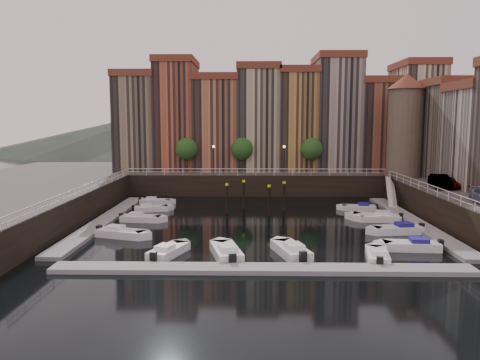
{
  "coord_description": "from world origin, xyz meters",
  "views": [
    {
      "loc": [
        -0.93,
        -49.11,
        10.57
      ],
      "look_at": [
        -1.99,
        4.0,
        3.88
      ],
      "focal_mm": 35.0,
      "sensor_mm": 36.0,
      "label": 1
    }
  ],
  "objects_px": {
    "corner_tower": "(405,124)",
    "car_a": "(447,183)",
    "gangway": "(391,190)",
    "car_b": "(440,182)",
    "boat_left_1": "(120,233)",
    "boat_left_2": "(140,218)",
    "mooring_pilings": "(256,198)",
    "boat_left_3": "(150,208)"
  },
  "relations": [
    {
      "from": "boat_left_2",
      "to": "car_b",
      "type": "height_order",
      "value": "car_b"
    },
    {
      "from": "boat_left_1",
      "to": "gangway",
      "type": "bearing_deg",
      "value": 47.64
    },
    {
      "from": "gangway",
      "to": "boat_left_1",
      "type": "xyz_separation_m",
      "value": [
        -29.88,
        -17.39,
        -1.54
      ]
    },
    {
      "from": "car_b",
      "to": "mooring_pilings",
      "type": "bearing_deg",
      "value": -177.23
    },
    {
      "from": "corner_tower",
      "to": "car_b",
      "type": "distance_m",
      "value": 12.86
    },
    {
      "from": "boat_left_2",
      "to": "car_b",
      "type": "xyz_separation_m",
      "value": [
        33.05,
        3.99,
        3.42
      ]
    },
    {
      "from": "boat_left_2",
      "to": "car_a",
      "type": "bearing_deg",
      "value": 11.52
    },
    {
      "from": "gangway",
      "to": "boat_left_2",
      "type": "height_order",
      "value": "gangway"
    },
    {
      "from": "boat_left_1",
      "to": "car_b",
      "type": "relative_size",
      "value": 1.07
    },
    {
      "from": "mooring_pilings",
      "to": "car_a",
      "type": "height_order",
      "value": "car_a"
    },
    {
      "from": "gangway",
      "to": "car_b",
      "type": "height_order",
      "value": "car_b"
    },
    {
      "from": "gangway",
      "to": "boat_left_2",
      "type": "distance_m",
      "value": 31.51
    },
    {
      "from": "boat_left_1",
      "to": "boat_left_3",
      "type": "distance_m",
      "value": 12.47
    },
    {
      "from": "boat_left_3",
      "to": "car_b",
      "type": "distance_m",
      "value": 33.43
    },
    {
      "from": "boat_left_1",
      "to": "car_a",
      "type": "bearing_deg",
      "value": 34.86
    },
    {
      "from": "mooring_pilings",
      "to": "car_b",
      "type": "bearing_deg",
      "value": -4.48
    },
    {
      "from": "mooring_pilings",
      "to": "boat_left_1",
      "type": "distance_m",
      "value": 17.72
    },
    {
      "from": "corner_tower",
      "to": "car_a",
      "type": "bearing_deg",
      "value": -83.49
    },
    {
      "from": "boat_left_3",
      "to": "car_b",
      "type": "height_order",
      "value": "car_b"
    },
    {
      "from": "gangway",
      "to": "corner_tower",
      "type": "bearing_deg",
      "value": 57.2
    },
    {
      "from": "gangway",
      "to": "car_a",
      "type": "xyz_separation_m",
      "value": [
        4.18,
        -6.7,
        1.77
      ]
    },
    {
      "from": "gangway",
      "to": "mooring_pilings",
      "type": "height_order",
      "value": "gangway"
    },
    {
      "from": "mooring_pilings",
      "to": "boat_left_1",
      "type": "relative_size",
      "value": 1.42
    },
    {
      "from": "mooring_pilings",
      "to": "boat_left_2",
      "type": "distance_m",
      "value": 13.65
    },
    {
      "from": "mooring_pilings",
      "to": "car_a",
      "type": "relative_size",
      "value": 1.75
    },
    {
      "from": "corner_tower",
      "to": "boat_left_2",
      "type": "xyz_separation_m",
      "value": [
        -32.53,
        -15.13,
        -9.85
      ]
    },
    {
      "from": "corner_tower",
      "to": "boat_left_2",
      "type": "bearing_deg",
      "value": -155.06
    },
    {
      "from": "corner_tower",
      "to": "car_a",
      "type": "height_order",
      "value": "corner_tower"
    },
    {
      "from": "car_b",
      "to": "boat_left_3",
      "type": "bearing_deg",
      "value": -175.69
    },
    {
      "from": "boat_left_2",
      "to": "car_a",
      "type": "xyz_separation_m",
      "value": [
        33.8,
        3.92,
        3.34
      ]
    },
    {
      "from": "gangway",
      "to": "car_b",
      "type": "bearing_deg",
      "value": -62.72
    },
    {
      "from": "boat_left_3",
      "to": "car_b",
      "type": "relative_size",
      "value": 0.92
    },
    {
      "from": "boat_left_3",
      "to": "car_a",
      "type": "height_order",
      "value": "car_a"
    },
    {
      "from": "corner_tower",
      "to": "gangway",
      "type": "relative_size",
      "value": 1.66
    },
    {
      "from": "corner_tower",
      "to": "car_b",
      "type": "height_order",
      "value": "corner_tower"
    },
    {
      "from": "mooring_pilings",
      "to": "boat_left_1",
      "type": "height_order",
      "value": "mooring_pilings"
    },
    {
      "from": "boat_left_1",
      "to": "boat_left_2",
      "type": "relative_size",
      "value": 1.1
    },
    {
      "from": "corner_tower",
      "to": "mooring_pilings",
      "type": "bearing_deg",
      "value": -154.74
    },
    {
      "from": "boat_left_2",
      "to": "boat_left_3",
      "type": "bearing_deg",
      "value": 96.48
    },
    {
      "from": "boat_left_2",
      "to": "car_a",
      "type": "relative_size",
      "value": 1.12
    },
    {
      "from": "gangway",
      "to": "car_b",
      "type": "distance_m",
      "value": 7.69
    },
    {
      "from": "corner_tower",
      "to": "boat_left_3",
      "type": "relative_size",
      "value": 3.22
    }
  ]
}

